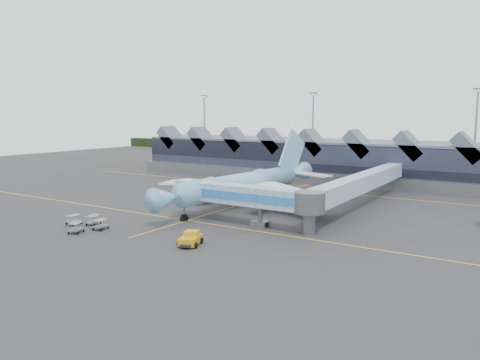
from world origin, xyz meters
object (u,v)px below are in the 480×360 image
Objects in this scene: main_airliner at (246,183)px; fuel_truck at (203,187)px; jet_bridge at (254,198)px; pushback_tug at (190,239)px.

main_airliner is 12.60m from fuel_truck.
jet_bridge is 5.85× the size of pushback_tug.
fuel_truck is at bearing 105.35° from pushback_tug.
fuel_truck is at bearing 168.95° from main_airliner.
pushback_tug is (-1.42, -12.80, -3.35)m from jet_bridge.
fuel_truck is (-20.88, 15.70, -2.21)m from jet_bridge.
main_airliner is 4.13× the size of fuel_truck.
pushback_tug is (7.53, -25.02, -3.19)m from main_airliner.
main_airliner is 26.32m from pushback_tug.
fuel_truck is at bearing 143.81° from jet_bridge.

